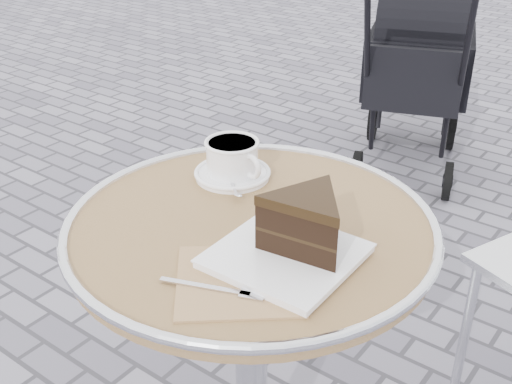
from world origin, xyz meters
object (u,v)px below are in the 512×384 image
Objects in this scene: cafe_table at (251,292)px; cappuccino_set at (233,162)px; cake_plate_set at (300,231)px; baby_stroller at (417,75)px.

cafe_table is 4.39× the size of cappuccino_set.
baby_stroller reaches higher than cake_plate_set.
cappuccino_set is 1.83m from baby_stroller.
baby_stroller is at bearing 106.91° from cake_plate_set.
baby_stroller reaches higher than cappuccino_set.
baby_stroller is (-0.34, 1.77, -0.33)m from cappuccino_set.
cappuccino_set is 0.16× the size of baby_stroller.
cappuccino_set is at bearing 147.82° from cake_plate_set.
cake_plate_set is at bearing -92.42° from baby_stroller.
cafe_table is at bearing -95.95° from baby_stroller.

